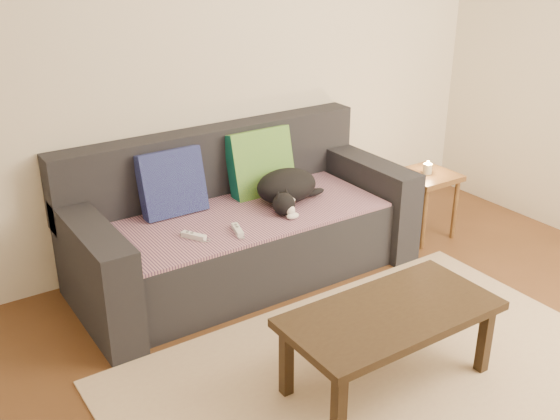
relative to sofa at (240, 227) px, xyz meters
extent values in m
plane|color=brown|center=(0.00, -1.57, -0.31)|extent=(4.50, 4.50, 0.00)
cube|color=beige|center=(0.00, 0.43, 0.99)|extent=(4.50, 0.04, 2.60)
cube|color=#232328|center=(0.00, -0.07, -0.10)|extent=(1.70, 0.78, 0.42)
cube|color=#232328|center=(0.00, 0.33, 0.34)|extent=(2.10, 0.18, 0.45)
cube|color=#232328|center=(-0.95, -0.07, -0.01)|extent=(0.20, 0.90, 0.60)
cube|color=#232328|center=(0.95, -0.07, -0.01)|extent=(0.20, 0.90, 0.60)
cube|color=#3E2647|center=(0.00, -0.09, 0.12)|extent=(1.66, 0.74, 0.02)
cube|color=#17124E|center=(-0.36, 0.17, 0.32)|extent=(0.39, 0.19, 0.40)
cube|color=#0C5040|center=(0.26, 0.17, 0.32)|extent=(0.43, 0.21, 0.45)
ellipsoid|color=black|center=(0.30, -0.07, 0.24)|extent=(0.47, 0.40, 0.21)
sphere|color=black|center=(0.17, -0.24, 0.20)|extent=(0.17, 0.17, 0.14)
sphere|color=white|center=(0.18, -0.29, 0.18)|extent=(0.07, 0.07, 0.06)
ellipsoid|color=black|center=(0.48, -0.12, 0.17)|extent=(0.17, 0.10, 0.05)
cube|color=white|center=(-0.43, -0.23, 0.15)|extent=(0.11, 0.15, 0.03)
cube|color=white|center=(-0.19, -0.30, 0.15)|extent=(0.07, 0.15, 0.03)
cube|color=brown|center=(1.35, -0.25, 0.14)|extent=(0.38, 0.38, 0.04)
cylinder|color=brown|center=(1.20, -0.40, -0.09)|extent=(0.03, 0.03, 0.43)
cylinder|color=brown|center=(1.50, -0.40, -0.09)|extent=(0.03, 0.03, 0.43)
cylinder|color=brown|center=(1.20, -0.10, -0.09)|extent=(0.03, 0.03, 0.43)
cylinder|color=brown|center=(1.50, -0.10, -0.09)|extent=(0.03, 0.03, 0.43)
cylinder|color=beige|center=(1.35, -0.25, 0.20)|extent=(0.06, 0.06, 0.07)
sphere|color=#FFBF59|center=(1.35, -0.25, 0.24)|extent=(0.02, 0.02, 0.02)
cube|color=tan|center=(0.00, -1.42, -0.30)|extent=(2.50, 1.80, 0.01)
cube|color=black|center=(0.01, -1.35, 0.08)|extent=(1.03, 0.51, 0.04)
cube|color=black|center=(-0.44, -1.55, -0.12)|extent=(0.05, 0.05, 0.37)
cube|color=black|center=(0.47, -1.55, -0.12)|extent=(0.05, 0.05, 0.37)
cube|color=black|center=(-0.44, -1.16, -0.12)|extent=(0.05, 0.05, 0.37)
cube|color=black|center=(0.47, -1.16, -0.12)|extent=(0.05, 0.05, 0.37)
camera|label=1|loc=(-1.84, -3.21, 1.73)|focal=42.00mm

